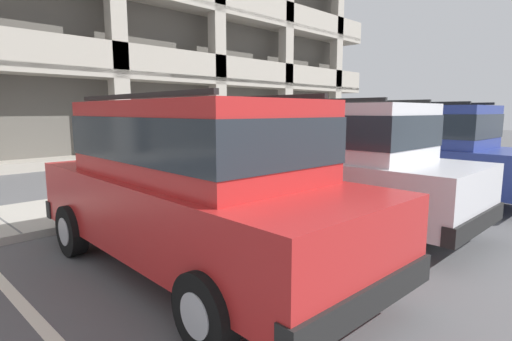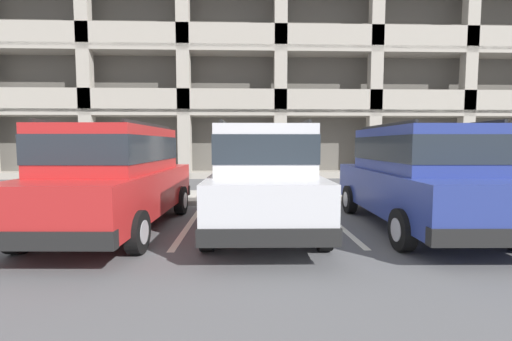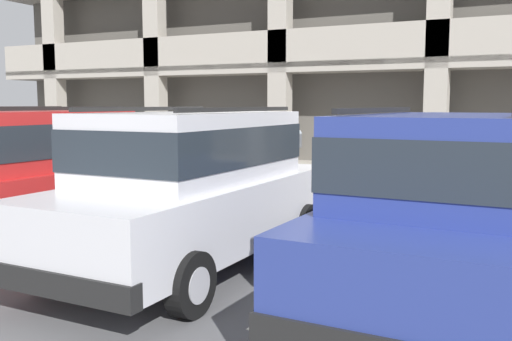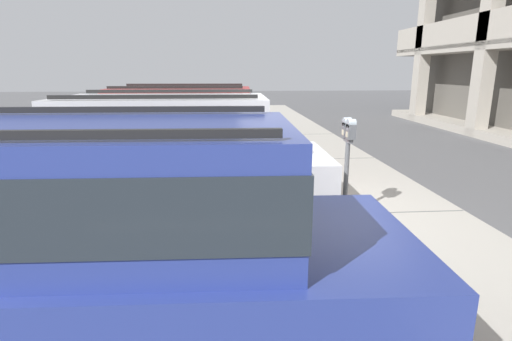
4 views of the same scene
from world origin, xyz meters
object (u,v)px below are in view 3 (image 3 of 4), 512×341
object	(u,v)px
parking_meter_near	(290,153)
red_sedan	(29,172)
silver_suv	(194,183)
dark_hatchback	(444,203)

from	to	relation	value
parking_meter_near	red_sedan	bearing A→B (deg)	-137.91
silver_suv	red_sedan	bearing A→B (deg)	-177.97
silver_suv	parking_meter_near	xyz separation A→B (m)	(0.19, 2.66, 0.18)
dark_hatchback	silver_suv	bearing A→B (deg)	179.56
silver_suv	red_sedan	world-z (taller)	same
dark_hatchback	parking_meter_near	xyz separation A→B (m)	(-2.84, 2.76, 0.18)
red_sedan	parking_meter_near	bearing A→B (deg)	44.28
silver_suv	red_sedan	distance (m)	2.81
red_sedan	parking_meter_near	distance (m)	4.05
silver_suv	dark_hatchback	bearing A→B (deg)	-1.08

